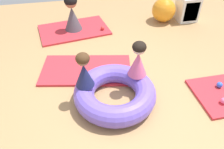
# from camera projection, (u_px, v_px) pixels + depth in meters

# --- Properties ---
(ground_plane) EXTENTS (8.00, 8.00, 0.00)m
(ground_plane) POSITION_uv_depth(u_px,v_px,m) (116.00, 95.00, 3.34)
(ground_plane) COLOR tan
(gym_mat_far_left) EXTENTS (1.64, 1.09, 0.04)m
(gym_mat_far_left) POSITION_uv_depth(u_px,v_px,m) (86.00, 70.00, 3.79)
(gym_mat_far_left) COLOR red
(gym_mat_far_left) RESTS_ON ground
(gym_mat_front) EXTENTS (1.60, 1.16, 0.04)m
(gym_mat_front) POSITION_uv_depth(u_px,v_px,m) (74.00, 30.00, 4.89)
(gym_mat_front) COLOR red
(gym_mat_front) RESTS_ON ground
(inflatable_cushion) EXTENTS (1.18, 1.18, 0.30)m
(inflatable_cushion) POSITION_uv_depth(u_px,v_px,m) (115.00, 93.00, 3.17)
(inflatable_cushion) COLOR #7056D1
(inflatable_cushion) RESTS_ON ground
(child_in_pink) EXTENTS (0.29, 0.29, 0.54)m
(child_in_pink) POSITION_uv_depth(u_px,v_px,m) (138.00, 59.00, 3.10)
(child_in_pink) COLOR #E5608E
(child_in_pink) RESTS_ON inflatable_cushion
(child_in_navy) EXTENTS (0.33, 0.33, 0.52)m
(child_in_navy) POSITION_uv_depth(u_px,v_px,m) (84.00, 70.00, 2.93)
(child_in_navy) COLOR navy
(child_in_navy) RESTS_ON inflatable_cushion
(adult_seated) EXTENTS (0.51, 0.51, 0.74)m
(adult_seated) POSITION_uv_depth(u_px,v_px,m) (72.00, 14.00, 4.65)
(adult_seated) COLOR #4C4751
(adult_seated) RESTS_ON gym_mat_front
(play_ball_blue) EXTENTS (0.09, 0.09, 0.09)m
(play_ball_blue) POSITION_uv_depth(u_px,v_px,m) (220.00, 85.00, 3.39)
(play_ball_blue) COLOR blue
(play_ball_blue) RESTS_ON gym_mat_near_right
(play_ball_green) EXTENTS (0.08, 0.08, 0.08)m
(play_ball_green) POSITION_uv_depth(u_px,v_px,m) (111.00, 67.00, 3.76)
(play_ball_green) COLOR green
(play_ball_green) RESTS_ON gym_mat_far_left
(play_ball_pink) EXTENTS (0.09, 0.09, 0.09)m
(play_ball_pink) POSITION_uv_depth(u_px,v_px,m) (224.00, 101.00, 3.13)
(play_ball_pink) COLOR pink
(play_ball_pink) RESTS_ON gym_mat_near_right
(play_ball_red) EXTENTS (0.09, 0.09, 0.09)m
(play_ball_red) POSITION_uv_depth(u_px,v_px,m) (103.00, 28.00, 4.82)
(play_ball_red) COLOR red
(play_ball_red) RESTS_ON gym_mat_front
(exercise_ball_large) EXTENTS (0.54, 0.54, 0.54)m
(exercise_ball_large) POSITION_uv_depth(u_px,v_px,m) (164.00, 10.00, 5.10)
(exercise_ball_large) COLOR orange
(exercise_ball_large) RESTS_ON ground
(storage_cube) EXTENTS (0.44, 0.44, 0.56)m
(storage_cube) POSITION_uv_depth(u_px,v_px,m) (188.00, 9.00, 5.13)
(storage_cube) COLOR white
(storage_cube) RESTS_ON ground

